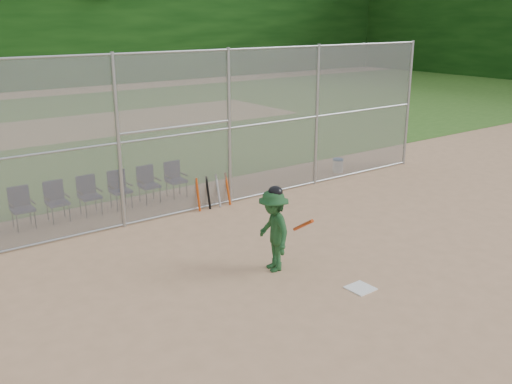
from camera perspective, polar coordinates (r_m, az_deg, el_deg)
ground at (r=10.92m, az=7.92°, el=-8.66°), size 100.00×100.00×0.00m
grass_strip at (r=26.32m, az=-20.61°, el=5.75°), size 100.00×100.00×0.00m
dirt_patch_far at (r=26.32m, az=-20.61°, el=5.76°), size 24.00×24.00×0.00m
backstop_fence at (r=14.08m, az=-6.10°, el=6.19°), size 16.09×0.09×4.00m
home_plate at (r=10.65m, az=10.41°, el=-9.44°), size 0.46×0.46×0.02m
batter_at_plate at (r=10.91m, az=1.76°, el=-3.82°), size 0.95×1.36×1.70m
water_cooler at (r=18.21m, az=8.20°, el=2.66°), size 0.34×0.34×0.43m
spare_bats at (r=14.66m, az=-4.31°, el=0.04°), size 0.96×0.28×0.85m
chair_2 at (r=14.24m, az=-22.31°, el=-1.52°), size 0.54×0.52×0.96m
chair_3 at (r=14.43m, az=-19.24°, el=-0.94°), size 0.54×0.52×0.96m
chair_4 at (r=14.67m, az=-16.26°, el=-0.37°), size 0.54×0.52×0.96m
chair_5 at (r=14.95m, az=-13.38°, el=0.18°), size 0.54×0.52×0.96m
chair_6 at (r=15.26m, az=-10.62°, el=0.71°), size 0.54×0.52×0.96m
chair_7 at (r=15.61m, az=-7.97°, el=1.21°), size 0.54×0.52×0.96m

